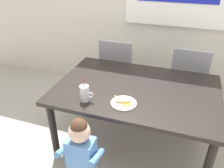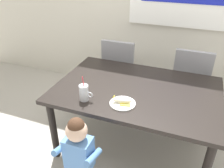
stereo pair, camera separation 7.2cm
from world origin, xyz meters
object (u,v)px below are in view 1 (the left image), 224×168
object	(u,v)px
dining_table	(136,95)
dining_chair_right	(188,78)
peeled_banana	(123,101)
dining_chair_left	(118,69)
milk_cup	(85,94)
snack_plate	(124,103)
toddler_standing	(81,151)

from	to	relation	value
dining_table	dining_chair_right	world-z (taller)	dining_chair_right
dining_chair_right	peeled_banana	world-z (taller)	dining_chair_right
dining_table	dining_chair_right	xyz separation A→B (m)	(0.48, 0.74, -0.11)
dining_chair_right	peeled_banana	size ratio (longest dim) A/B	5.47
dining_chair_left	peeled_banana	xyz separation A→B (m)	(0.37, -1.04, 0.22)
dining_chair_right	milk_cup	bearing A→B (deg)	51.76
dining_chair_left	snack_plate	xyz separation A→B (m)	(0.38, -1.04, 0.20)
dining_chair_left	snack_plate	world-z (taller)	dining_chair_left
dining_chair_right	snack_plate	xyz separation A→B (m)	(-0.53, -1.05, 0.20)
milk_cup	peeled_banana	distance (m)	0.35
dining_chair_right	dining_table	bearing A→B (deg)	56.86
dining_chair_right	snack_plate	distance (m)	1.19
dining_table	milk_cup	xyz separation A→B (m)	(-0.39, -0.37, 0.15)
dining_table	milk_cup	bearing A→B (deg)	-136.65
dining_chair_left	milk_cup	xyz separation A→B (m)	(0.03, -1.10, 0.26)
dining_table	snack_plate	bearing A→B (deg)	-98.62
dining_table	dining_chair_left	bearing A→B (deg)	120.19
toddler_standing	peeled_banana	bearing A→B (deg)	64.41
dining_table	snack_plate	size ratio (longest dim) A/B	6.95
peeled_banana	dining_chair_left	bearing A→B (deg)	109.87
dining_table	snack_plate	xyz separation A→B (m)	(-0.05, -0.31, 0.09)
milk_cup	snack_plate	world-z (taller)	milk_cup
dining_table	milk_cup	distance (m)	0.56
toddler_standing	dining_table	bearing A→B (deg)	70.74
dining_chair_left	peeled_banana	distance (m)	1.13
peeled_banana	milk_cup	bearing A→B (deg)	-169.85
dining_table	dining_chair_right	bearing A→B (deg)	56.86
toddler_standing	milk_cup	bearing A→B (deg)	108.13
toddler_standing	snack_plate	size ratio (longest dim) A/B	3.64
snack_plate	peeled_banana	bearing A→B (deg)	152.19
dining_chair_left	dining_chair_right	world-z (taller)	same
dining_chair_left	dining_table	bearing A→B (deg)	120.19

